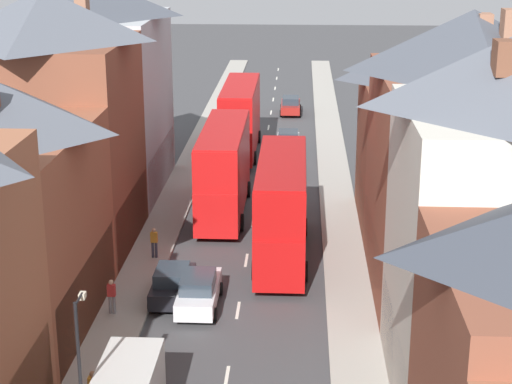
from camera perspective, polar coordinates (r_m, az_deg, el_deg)
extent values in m
cube|color=#A8A399|center=(58.21, -4.79, 0.81)|extent=(2.20, 104.00, 0.14)
cube|color=#A8A399|center=(57.74, 5.29, 0.66)|extent=(2.20, 104.00, 0.14)
cube|color=silver|center=(33.81, -1.96, -12.26)|extent=(0.14, 1.80, 0.01)
cube|color=silver|center=(39.10, -1.21, -7.88)|extent=(0.14, 1.80, 0.01)
cube|color=silver|center=(44.58, -0.65, -4.57)|extent=(0.14, 1.80, 0.01)
cube|color=silver|center=(50.18, -0.22, -1.98)|extent=(0.14, 1.80, 0.01)
cube|color=silver|center=(55.86, 0.13, 0.08)|extent=(0.14, 1.80, 0.01)
cube|color=silver|center=(61.60, 0.41, 1.76)|extent=(0.14, 1.80, 0.01)
cube|color=silver|center=(67.38, 0.64, 3.15)|extent=(0.14, 1.80, 0.01)
cube|color=silver|center=(73.20, 0.84, 4.33)|extent=(0.14, 1.80, 0.01)
cube|color=silver|center=(79.05, 1.01, 5.32)|extent=(0.14, 1.80, 0.01)
cube|color=silver|center=(84.92, 1.15, 6.19)|extent=(0.14, 1.80, 0.01)
cube|color=silver|center=(90.81, 1.28, 6.94)|extent=(0.14, 1.80, 0.01)
cube|color=silver|center=(96.71, 1.39, 7.59)|extent=(0.14, 1.80, 0.01)
cube|color=silver|center=(102.62, 1.49, 8.18)|extent=(0.14, 1.80, 0.01)
cube|color=black|center=(37.44, -11.14, -6.76)|extent=(0.12, 9.80, 3.20)
cube|color=brown|center=(46.15, -13.30, 2.96)|extent=(8.00, 9.03, 11.07)
cube|color=maroon|center=(46.35, -8.28, -1.77)|extent=(0.12, 8.31, 3.20)
pyramid|color=#565B66|center=(44.96, -13.92, 11.40)|extent=(8.00, 9.03, 2.57)
cube|color=#99664C|center=(47.44, -14.67, 12.26)|extent=(0.60, 0.90, 1.01)
cube|color=#ADB2B7|center=(55.58, -10.50, 5.71)|extent=(8.00, 11.06, 11.29)
cube|color=maroon|center=(55.77, -6.32, 1.65)|extent=(0.12, 10.18, 3.20)
cube|color=beige|center=(31.61, 16.62, -4.33)|extent=(8.00, 8.82, 10.85)
cube|color=navy|center=(32.52, 9.15, -10.58)|extent=(0.12, 8.12, 3.20)
cube|color=brown|center=(28.15, 16.19, 8.59)|extent=(0.60, 0.90, 1.11)
cube|color=brown|center=(40.72, 13.54, 0.54)|extent=(8.00, 10.78, 10.45)
cube|color=black|center=(41.38, 7.79, -4.16)|extent=(0.12, 9.92, 3.20)
pyramid|color=#474C56|center=(39.35, 14.23, 9.75)|extent=(8.00, 10.78, 2.73)
cube|color=#99664C|center=(37.81, 16.52, 10.45)|extent=(0.60, 0.90, 1.55)
cube|color=#99664C|center=(39.16, 14.97, 10.55)|extent=(0.60, 0.90, 1.21)
cube|color=brown|center=(49.91, 11.60, 2.55)|extent=(8.00, 8.00, 8.34)
cube|color=#1E5133|center=(50.19, 6.97, -0.19)|extent=(0.12, 7.36, 3.20)
pyramid|color=#474C56|center=(48.79, 12.00, 8.90)|extent=(8.00, 8.00, 2.85)
cube|color=brown|center=(46.85, 11.42, 9.21)|extent=(0.60, 0.90, 1.00)
cube|color=red|center=(64.44, -1.06, 3.99)|extent=(2.44, 10.80, 2.50)
cube|color=red|center=(63.92, -1.07, 6.08)|extent=(2.44, 10.58, 2.30)
cube|color=red|center=(63.69, -1.07, 7.13)|extent=(2.39, 10.37, 0.10)
cube|color=#28333D|center=(69.59, -0.75, 5.18)|extent=(2.20, 0.10, 1.20)
cube|color=#28333D|center=(69.14, -0.76, 7.04)|extent=(2.20, 0.10, 1.10)
cube|color=#28333D|center=(64.47, -2.12, 4.21)|extent=(0.06, 9.18, 0.90)
cube|color=#28333D|center=(63.99, -2.14, 6.17)|extent=(0.06, 9.18, 0.90)
cube|color=yellow|center=(68.99, -0.76, 7.70)|extent=(1.34, 0.08, 0.32)
cylinder|color=black|center=(68.05, -1.88, 3.72)|extent=(0.30, 1.00, 1.00)
cylinder|color=black|center=(67.89, 0.18, 3.70)|extent=(0.30, 1.00, 1.00)
cylinder|color=black|center=(61.96, -2.37, 2.32)|extent=(0.30, 1.00, 1.00)
cylinder|color=black|center=(61.78, -0.11, 2.29)|extent=(0.30, 1.00, 1.00)
cube|color=#B70F0F|center=(44.36, 1.71, -2.41)|extent=(2.44, 10.80, 2.50)
cube|color=#B70F0F|center=(43.60, 1.73, 0.55)|extent=(2.44, 10.58, 2.30)
cube|color=#B70F0F|center=(43.26, 1.75, 2.07)|extent=(2.39, 10.37, 0.10)
cube|color=#28333D|center=(49.36, 1.86, -0.07)|extent=(2.20, 0.10, 1.20)
cube|color=#28333D|center=(48.71, 1.88, 2.51)|extent=(2.20, 0.10, 1.10)
cube|color=#28333D|center=(44.31, 0.17, -2.08)|extent=(0.06, 9.18, 0.90)
cube|color=#28333D|center=(43.61, 0.17, 0.70)|extent=(0.06, 9.18, 0.90)
cube|color=yellow|center=(48.51, 1.89, 3.42)|extent=(1.34, 0.08, 0.32)
cylinder|color=black|center=(47.94, 0.33, -2.31)|extent=(0.30, 1.00, 1.00)
cylinder|color=black|center=(47.89, 3.25, -2.36)|extent=(0.30, 1.00, 1.00)
cylinder|color=black|center=(42.06, -0.07, -5.24)|extent=(0.30, 1.00, 1.00)
cylinder|color=black|center=(42.01, 3.26, -5.30)|extent=(0.30, 1.00, 1.00)
cube|color=red|center=(51.09, -2.15, 0.31)|extent=(2.44, 10.80, 2.50)
cube|color=red|center=(50.42, -2.18, 2.92)|extent=(2.44, 10.58, 2.30)
cube|color=red|center=(50.13, -2.19, 4.24)|extent=(2.39, 10.37, 0.10)
cube|color=#28333D|center=(56.14, -1.67, 2.13)|extent=(2.20, 0.10, 1.20)
cube|color=#28333D|center=(55.57, -1.69, 4.41)|extent=(2.20, 0.10, 1.10)
cube|color=#28333D|center=(51.13, -3.48, 0.60)|extent=(0.06, 9.18, 0.90)
cube|color=#28333D|center=(50.52, -3.53, 3.04)|extent=(0.06, 9.18, 0.90)
cube|color=yellow|center=(55.40, -1.70, 5.22)|extent=(1.34, 0.08, 0.32)
cylinder|color=black|center=(54.72, -3.10, 0.22)|extent=(0.30, 1.00, 1.00)
cylinder|color=black|center=(54.53, -0.55, 0.18)|extent=(0.30, 1.00, 1.00)
cylinder|color=black|center=(48.77, -3.87, -1.99)|extent=(0.30, 1.00, 1.00)
cylinder|color=black|center=(48.55, -1.01, -2.05)|extent=(0.30, 1.00, 1.00)
cube|color=black|center=(40.07, -5.56, -6.26)|extent=(1.70, 4.05, 0.73)
cube|color=#28333D|center=(39.62, -5.63, -5.50)|extent=(1.46, 2.02, 0.60)
cylinder|color=black|center=(41.47, -6.46, -5.99)|extent=(0.20, 0.62, 0.62)
cylinder|color=black|center=(41.24, -4.12, -6.06)|extent=(0.20, 0.62, 0.62)
cylinder|color=black|center=(39.22, -7.05, -7.45)|extent=(0.20, 0.62, 0.62)
cylinder|color=black|center=(38.97, -4.57, -7.54)|extent=(0.20, 0.62, 0.62)
cube|color=silver|center=(39.20, -3.83, -6.76)|extent=(1.70, 4.46, 0.75)
cube|color=#28333D|center=(38.73, -3.89, -5.99)|extent=(1.46, 2.23, 0.60)
cylinder|color=black|center=(40.71, -4.79, -6.40)|extent=(0.20, 0.62, 0.62)
cylinder|color=black|center=(40.52, -2.39, -6.47)|extent=(0.20, 0.62, 0.62)
cylinder|color=black|center=(38.23, -5.34, -8.08)|extent=(0.20, 0.62, 0.62)
cylinder|color=black|center=(38.03, -2.78, -8.17)|extent=(0.20, 0.62, 0.62)
cube|color=#B7BABF|center=(65.32, 2.16, 3.29)|extent=(1.70, 4.05, 0.74)
cube|color=#28333D|center=(64.97, 2.16, 3.81)|extent=(1.46, 2.03, 0.60)
cylinder|color=black|center=(66.65, 1.44, 3.26)|extent=(0.20, 0.62, 0.62)
cylinder|color=black|center=(66.63, 2.90, 3.24)|extent=(0.20, 0.62, 0.62)
cylinder|color=black|center=(64.22, 1.37, 2.70)|extent=(0.20, 0.62, 0.62)
cylinder|color=black|center=(64.20, 2.89, 2.68)|extent=(0.20, 0.62, 0.62)
cube|color=maroon|center=(78.36, 2.32, 5.70)|extent=(1.70, 4.30, 0.71)
cube|color=#28333D|center=(78.02, 2.32, 6.13)|extent=(1.46, 2.15, 0.60)
cylinder|color=black|center=(79.75, 1.72, 5.65)|extent=(0.20, 0.62, 0.62)
cylinder|color=black|center=(79.73, 2.94, 5.63)|extent=(0.20, 0.62, 0.62)
cylinder|color=black|center=(77.15, 1.67, 5.24)|extent=(0.20, 0.62, 0.62)
cylinder|color=black|center=(77.13, 2.94, 5.22)|extent=(0.20, 0.62, 0.62)
cube|color=maroon|center=(59.32, 2.06, 1.83)|extent=(1.70, 4.04, 0.80)
cube|color=#28333D|center=(58.94, 2.06, 2.43)|extent=(1.46, 2.02, 0.60)
cylinder|color=black|center=(60.65, 1.27, 1.80)|extent=(0.20, 0.62, 0.62)
cylinder|color=black|center=(60.62, 2.88, 1.78)|extent=(0.20, 0.62, 0.62)
cylinder|color=black|center=(58.24, 1.19, 1.13)|extent=(0.20, 0.62, 0.62)
cylinder|color=black|center=(58.22, 2.87, 1.11)|extent=(0.20, 0.62, 0.62)
cube|color=#28333D|center=(32.08, -7.86, -10.80)|extent=(1.76, 0.10, 0.90)
cube|color=gold|center=(31.44, -10.80, -12.45)|extent=(0.36, 0.22, 0.54)
sphere|color=#9E7051|center=(31.25, -10.84, -11.83)|extent=(0.22, 0.22, 0.22)
cylinder|color=gray|center=(38.88, -9.70, -7.41)|extent=(0.14, 0.14, 0.84)
cylinder|color=gray|center=(38.84, -9.44, -7.42)|extent=(0.14, 0.14, 0.84)
cube|color=red|center=(38.57, -9.62, -6.48)|extent=(0.36, 0.22, 0.54)
sphere|color=beige|center=(38.42, -9.65, -5.95)|extent=(0.22, 0.22, 0.22)
cylinder|color=#3D4256|center=(44.77, -6.90, -3.84)|extent=(0.14, 0.14, 0.84)
cylinder|color=#3D4256|center=(44.74, -6.67, -3.84)|extent=(0.14, 0.14, 0.84)
cube|color=gold|center=(44.51, -6.82, -3.01)|extent=(0.36, 0.22, 0.54)
sphere|color=tan|center=(44.37, -6.83, -2.54)|extent=(0.22, 0.22, 0.22)
cylinder|color=black|center=(28.67, -11.63, -12.21)|extent=(0.12, 0.12, 5.50)
cylinder|color=black|center=(27.86, -11.74, -7.02)|extent=(0.08, 0.90, 0.08)
cube|color=beige|center=(28.29, -11.50, -6.79)|extent=(0.20, 0.32, 0.20)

